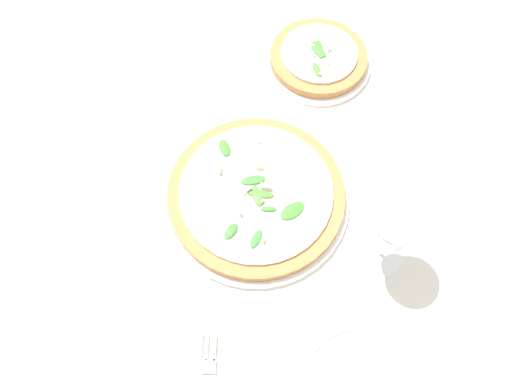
% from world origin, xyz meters
% --- Properties ---
extents(ground_plane, '(6.00, 6.00, 0.00)m').
position_xyz_m(ground_plane, '(0.00, 0.00, 0.00)').
color(ground_plane, silver).
extents(pizza_arugula_main, '(0.34, 0.34, 0.05)m').
position_xyz_m(pizza_arugula_main, '(-0.02, 0.02, 0.02)').
color(pizza_arugula_main, white).
rests_on(pizza_arugula_main, ground_plane).
extents(pizza_personal_side, '(0.22, 0.22, 0.05)m').
position_xyz_m(pizza_personal_side, '(0.32, -0.01, 0.02)').
color(pizza_personal_side, white).
rests_on(pizza_personal_side, ground_plane).
extents(wine_glass, '(0.09, 0.09, 0.16)m').
position_xyz_m(wine_glass, '(-0.05, -0.22, 0.11)').
color(wine_glass, white).
rests_on(wine_glass, ground_plane).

